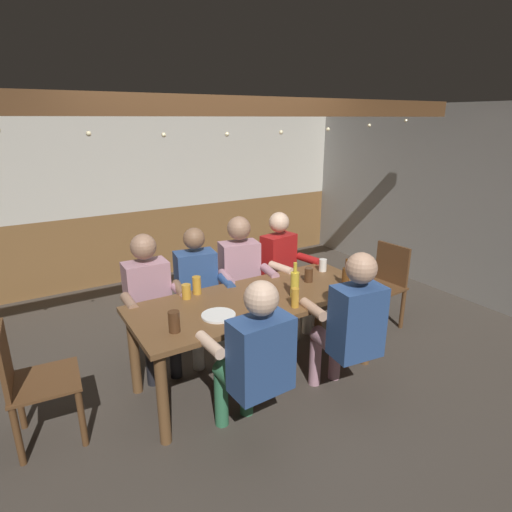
# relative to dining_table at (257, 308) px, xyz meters

# --- Properties ---
(ground_plane) EXTENTS (7.32, 7.32, 0.00)m
(ground_plane) POSITION_rel_dining_table_xyz_m (0.00, -0.02, -0.65)
(ground_plane) COLOR #423A33
(back_wall_upper) EXTENTS (6.10, 0.12, 1.36)m
(back_wall_upper) POSITION_rel_dining_table_xyz_m (0.00, 2.91, 0.98)
(back_wall_upper) COLOR beige
(back_wall_wainscot) EXTENTS (6.10, 0.12, 0.95)m
(back_wall_wainscot) POSITION_rel_dining_table_xyz_m (0.00, 2.91, -0.17)
(back_wall_wainscot) COLOR brown
(back_wall_wainscot) RESTS_ON ground_plane
(side_wall_concrete) EXTENTS (0.12, 5.72, 2.31)m
(side_wall_concrete) POSITION_rel_dining_table_xyz_m (3.11, -0.02, 0.51)
(side_wall_concrete) COLOR gray
(side_wall_concrete) RESTS_ON ground_plane
(ceiling_beam) EXTENTS (5.49, 0.14, 0.16)m
(ceiling_beam) POSITION_rel_dining_table_xyz_m (0.00, 0.53, 1.58)
(ceiling_beam) COLOR brown
(dining_table) EXTENTS (2.06, 0.83, 0.75)m
(dining_table) POSITION_rel_dining_table_xyz_m (0.00, 0.00, 0.00)
(dining_table) COLOR brown
(dining_table) RESTS_ON ground_plane
(person_0) EXTENTS (0.52, 0.52, 1.21)m
(person_0) POSITION_rel_dining_table_xyz_m (-0.70, 0.64, 0.03)
(person_0) COLOR #B78493
(person_0) RESTS_ON ground_plane
(person_1) EXTENTS (0.54, 0.57, 1.20)m
(person_1) POSITION_rel_dining_table_xyz_m (-0.24, 0.64, 0.01)
(person_1) COLOR #2D4C84
(person_1) RESTS_ON ground_plane
(person_2) EXTENTS (0.55, 0.57, 1.25)m
(person_2) POSITION_rel_dining_table_xyz_m (0.22, 0.65, 0.05)
(person_2) COLOR #B78493
(person_2) RESTS_ON ground_plane
(person_3) EXTENTS (0.53, 0.55, 1.24)m
(person_3) POSITION_rel_dining_table_xyz_m (0.71, 0.64, 0.03)
(person_3) COLOR #AD1919
(person_3) RESTS_ON ground_plane
(person_4) EXTENTS (0.54, 0.53, 1.21)m
(person_4) POSITION_rel_dining_table_xyz_m (-0.41, -0.64, 0.03)
(person_4) COLOR #2D4C84
(person_4) RESTS_ON ground_plane
(person_5) EXTENTS (0.53, 0.57, 1.25)m
(person_5) POSITION_rel_dining_table_xyz_m (0.42, -0.64, 0.04)
(person_5) COLOR #2D4C84
(person_5) RESTS_ON ground_plane
(chair_empty_near_right) EXTENTS (0.48, 0.48, 0.88)m
(chair_empty_near_right) POSITION_rel_dining_table_xyz_m (-1.68, 0.14, -0.17)
(chair_empty_near_right) COLOR brown
(chair_empty_near_right) RESTS_ON ground_plane
(chair_empty_near_left) EXTENTS (0.48, 0.48, 0.88)m
(chair_empty_near_left) POSITION_rel_dining_table_xyz_m (1.65, 0.14, -0.17)
(chair_empty_near_left) COLOR brown
(chair_empty_near_left) RESTS_ON ground_plane
(table_candle) EXTENTS (0.04, 0.04, 0.08)m
(table_candle) POSITION_rel_dining_table_xyz_m (-0.08, -0.32, 0.14)
(table_candle) COLOR #F9E08C
(table_candle) RESTS_ON dining_table
(condiment_caddy) EXTENTS (0.14, 0.10, 0.05)m
(condiment_caddy) POSITION_rel_dining_table_xyz_m (0.06, 0.04, 0.12)
(condiment_caddy) COLOR #B2B7BC
(condiment_caddy) RESTS_ON dining_table
(plate_0) EXTENTS (0.25, 0.25, 0.01)m
(plate_0) POSITION_rel_dining_table_xyz_m (-0.42, -0.14, 0.11)
(plate_0) COLOR white
(plate_0) RESTS_ON dining_table
(bottle_0) EXTENTS (0.07, 0.07, 0.25)m
(bottle_0) POSITION_rel_dining_table_xyz_m (0.79, -0.18, 0.19)
(bottle_0) COLOR #593314
(bottle_0) RESTS_ON dining_table
(bottle_1) EXTENTS (0.07, 0.07, 0.29)m
(bottle_1) POSITION_rel_dining_table_xyz_m (0.27, -0.14, 0.21)
(bottle_1) COLOR gold
(bottle_1) RESTS_ON dining_table
(pint_glass_0) EXTENTS (0.06, 0.06, 0.15)m
(pint_glass_0) POSITION_rel_dining_table_xyz_m (0.15, -0.30, 0.17)
(pint_glass_0) COLOR gold
(pint_glass_0) RESTS_ON dining_table
(pint_glass_1) EXTENTS (0.07, 0.07, 0.12)m
(pint_glass_1) POSITION_rel_dining_table_xyz_m (0.86, 0.21, 0.16)
(pint_glass_1) COLOR white
(pint_glass_1) RESTS_ON dining_table
(pint_glass_2) EXTENTS (0.08, 0.08, 0.15)m
(pint_glass_2) POSITION_rel_dining_table_xyz_m (-0.78, -0.19, 0.17)
(pint_glass_2) COLOR #4C2D19
(pint_glass_2) RESTS_ON dining_table
(pint_glass_3) EXTENTS (0.07, 0.07, 0.12)m
(pint_glass_3) POSITION_rel_dining_table_xyz_m (-0.50, 0.28, 0.16)
(pint_glass_3) COLOR gold
(pint_glass_3) RESTS_ON dining_table
(pint_glass_4) EXTENTS (0.07, 0.07, 0.15)m
(pint_glass_4) POSITION_rel_dining_table_xyz_m (-0.39, 0.33, 0.17)
(pint_glass_4) COLOR gold
(pint_glass_4) RESTS_ON dining_table
(pint_glass_5) EXTENTS (0.07, 0.07, 0.13)m
(pint_glass_5) POSITION_rel_dining_table_xyz_m (0.57, 0.06, 0.16)
(pint_glass_5) COLOR #4C2D19
(pint_glass_5) RESTS_ON dining_table
(string_lights) EXTENTS (4.31, 0.04, 0.13)m
(string_lights) POSITION_rel_dining_table_xyz_m (-0.00, 0.48, 1.40)
(string_lights) COLOR #F9EAB2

